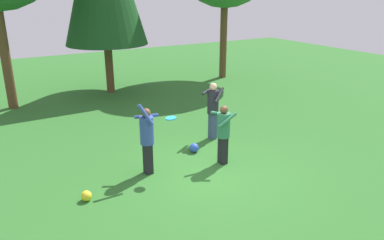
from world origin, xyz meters
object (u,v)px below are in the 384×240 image
Objects in this scene: ball_blue at (194,148)px; ball_orange at (218,122)px; person_thrower at (147,135)px; person_catcher at (223,130)px; person_bystander at (213,106)px; ball_yellow at (86,196)px; frisbee at (171,118)px.

ball_orange is at bearing 39.30° from ball_blue.
person_thrower is at bearing -163.05° from ball_blue.
ball_blue reaches higher than ball_orange.
person_catcher reaches higher than ball_orange.
ball_blue is at bearing -140.70° from ball_orange.
person_bystander is 7.50× the size of ball_orange.
person_bystander is (0.73, 1.58, 0.11)m from person_catcher.
person_bystander reaches higher than ball_yellow.
frisbee is 1.42× the size of ball_orange.
person_catcher is at bearing -121.88° from ball_orange.
ball_yellow is at bearing 9.68° from person_catcher.
ball_blue is at bearing 42.72° from person_thrower.
person_bystander is 5.27× the size of frisbee.
person_bystander is 7.53× the size of ball_yellow.
frisbee is 1.88m from ball_blue.
person_bystander is at bearing -132.16° from ball_orange.
person_bystander is 1.54m from ball_orange.
person_catcher reaches higher than ball_blue.
frisbee reaches higher than ball_yellow.
person_catcher reaches higher than ball_yellow.
ball_blue reaches higher than ball_yellow.
frisbee is 2.61m from ball_yellow.
person_bystander is 4.74m from ball_yellow.
person_catcher is 0.91× the size of person_bystander.
frisbee is at bearing -0.00° from person_catcher.
ball_blue is 2.37m from ball_orange.
ball_blue is 1.12× the size of ball_orange.
person_thrower reaches higher than ball_blue.
ball_blue is at bearing -1.99° from person_bystander.
person_thrower is 2.00m from ball_yellow.
frisbee is at bearing 0.00° from person_bystander.
ball_orange is (2.95, 2.26, -1.32)m from frisbee.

